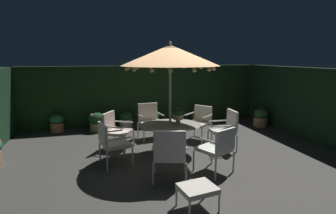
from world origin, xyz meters
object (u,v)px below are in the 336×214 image
Objects in this scene: patio_chair_south at (226,127)px; potted_plant_front_corner at (126,119)px; potted_plant_right_near at (197,114)px; potted_plant_back_left at (97,121)px; patio_umbrella at (170,56)px; ottoman_footrest at (198,189)px; patio_chair_northeast at (111,141)px; patio_dining_table at (170,131)px; patio_chair_west at (150,118)px; patio_chair_east at (170,152)px; patio_chair_southwest at (200,120)px; potted_plant_back_center at (261,117)px; potted_plant_left_far at (153,119)px; centerpiece_planter at (178,114)px; potted_plant_back_right at (57,123)px; patio_chair_north at (115,128)px; patio_chair_southeast at (218,146)px.

potted_plant_front_corner is (-2.21, 2.80, -0.31)m from patio_chair_south.
potted_plant_back_left is (-3.48, -0.30, 0.02)m from potted_plant_right_near.
patio_umbrella is 3.14m from ottoman_footrest.
ottoman_footrest is at bearing -60.69° from patio_chair_northeast.
patio_chair_south is (1.44, -0.06, -0.00)m from patio_dining_table.
patio_chair_south is 1.01× the size of patio_chair_west.
patio_chair_south is 3.58m from potted_plant_front_corner.
patio_chair_west reaches higher than potted_plant_back_left.
potted_plant_right_near is at bearing 62.72° from patio_chair_east.
patio_chair_southwest is at bearing -109.02° from potted_plant_right_near.
patio_dining_table is 1.44m from patio_chair_southwest.
potted_plant_back_center is 3.63m from potted_plant_left_far.
patio_umbrella is at bearing -92.25° from potted_plant_left_far.
centerpiece_planter is at bearing -54.11° from potted_plant_back_left.
patio_umbrella is at bearing 74.22° from patio_chair_east.
patio_chair_west is at bearing -26.59° from potted_plant_back_right.
ottoman_footrest is at bearing -90.23° from patio_chair_west.
patio_chair_north is at bearing 149.58° from patio_dining_table.
patio_chair_southwest reaches higher than ottoman_footrest.
patio_chair_west is 1.86m from potted_plant_back_left.
patio_dining_table is at bearing -122.20° from potted_plant_right_near.
centerpiece_planter is 0.40× the size of patio_chair_east.
patio_chair_southeast is 1.57× the size of ottoman_footrest.
potted_plant_back_left is at bearing 149.76° from patio_chair_southwest.
centerpiece_planter reaches higher than patio_dining_table.
patio_chair_east reaches higher than potted_plant_left_far.
patio_chair_north is 3.30m from ottoman_footrest.
potted_plant_back_left is (-2.31, 3.84, -0.24)m from patio_chair_southeast.
potted_plant_back_left is (-0.92, -0.20, 0.06)m from potted_plant_front_corner.
potted_plant_back_left is (-3.13, 2.60, -0.25)m from patio_chair_south.
potted_plant_front_corner is (-0.37, 4.14, -0.31)m from patio_chair_east.
ottoman_footrest is at bearing -72.11° from patio_chair_north.
potted_plant_left_far is (-1.69, -0.35, -0.02)m from potted_plant_right_near.
patio_chair_northeast is at bearing 154.22° from patio_chair_southeast.
patio_chair_southwest is 1.44m from patio_chair_west.
patio_chair_north is 4.98m from potted_plant_back_center.
potted_plant_front_corner is at bearing 105.65° from patio_dining_table.
patio_dining_table is 1.44m from patio_chair_northeast.
patio_chair_north is 1.53× the size of potted_plant_right_near.
patio_umbrella is at bearing -74.35° from potted_plant_front_corner.
patio_chair_east reaches higher than patio_chair_northeast.
patio_chair_southeast is at bearing -72.88° from patio_chair_west.
patio_chair_south is 1.63× the size of potted_plant_back_center.
patio_chair_west is 3.84m from ottoman_footrest.
ottoman_footrest is at bearing -80.93° from patio_chair_east.
patio_chair_southwest is 3.26m from potted_plant_back_left.
patio_chair_southeast is (1.02, 0.10, -0.02)m from patio_chair_east.
patio_chair_east reaches higher than patio_chair_north.
ottoman_footrest is 1.11× the size of potted_plant_back_right.
patio_umbrella reaches higher than patio_chair_west.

